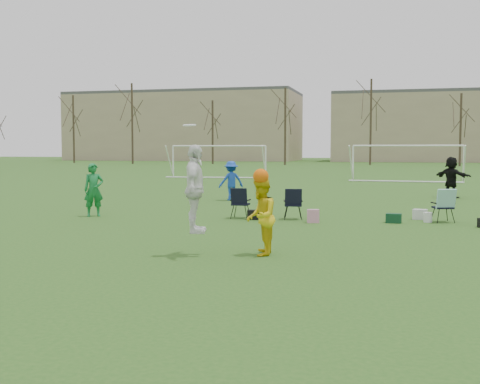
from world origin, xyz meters
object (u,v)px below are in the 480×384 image
(fielder_blue, at_px, (231,181))
(fielder_green_near, at_px, (94,190))
(center_contest, at_px, (227,201))
(goal_left, at_px, (219,152))
(goal_mid, at_px, (407,153))
(fielder_black, at_px, (451,177))

(fielder_blue, bearing_deg, fielder_green_near, 33.67)
(center_contest, bearing_deg, goal_left, 106.76)
(goal_left, xyz_separation_m, goal_mid, (14.00, -2.00, 0.00))
(fielder_green_near, distance_m, goal_left, 27.18)
(center_contest, bearing_deg, fielder_black, 70.66)
(fielder_blue, relative_size, fielder_black, 0.90)
(fielder_green_near, distance_m, goal_mid, 26.97)
(goal_left, bearing_deg, fielder_black, -50.90)
(fielder_blue, bearing_deg, center_contest, 70.04)
(fielder_green_near, xyz_separation_m, goal_mid, (10.29, 24.91, 1.06))
(fielder_black, bearing_deg, fielder_blue, 59.60)
(fielder_green_near, bearing_deg, goal_mid, 30.86)
(center_contest, relative_size, goal_mid, 0.37)
(fielder_green_near, xyz_separation_m, fielder_black, (11.96, 10.73, 0.06))
(fielder_black, xyz_separation_m, goal_mid, (-1.67, 14.17, 1.00))
(fielder_blue, height_order, fielder_black, fielder_black)
(fielder_blue, xyz_separation_m, goal_left, (-6.45, 19.94, 1.09))
(fielder_blue, xyz_separation_m, center_contest, (3.41, -12.80, 0.29))
(fielder_blue, relative_size, goal_left, 0.23)
(fielder_black, xyz_separation_m, center_contest, (-5.82, -16.57, 0.20))
(goal_left, bearing_deg, goal_mid, -13.13)
(center_contest, distance_m, goal_mid, 31.03)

